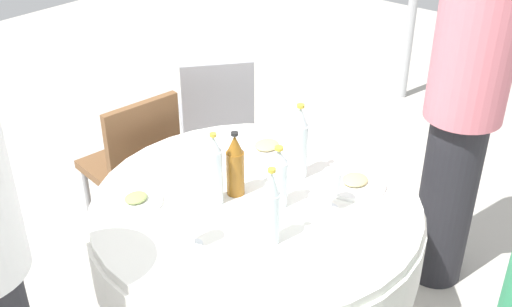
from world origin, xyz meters
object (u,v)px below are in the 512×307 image
object	(u,v)px
bottle_amber_right	(235,166)
person_west	(462,117)
bottle_clear_near	(214,171)
wine_glass_east	(332,181)
plate_left	(355,183)
plate_far	(267,148)
dining_table	(256,230)
wine_glass_front	(193,219)
bottle_clear_front	(271,209)
bottle_clear_east	(278,179)
bottle_clear_west	(299,144)
plate_south	(136,201)
chair_outer	(216,114)
chair_mid	(135,160)

from	to	relation	value
bottle_amber_right	person_west	size ratio (longest dim) A/B	0.16
bottle_clear_near	wine_glass_east	xyz separation A→B (m)	(0.25, -0.37, -0.02)
wine_glass_east	plate_left	size ratio (longest dim) A/B	0.66
bottle_amber_right	plate_far	bearing A→B (deg)	19.45
dining_table	wine_glass_east	distance (m)	0.40
wine_glass_front	plate_left	distance (m)	0.73
bottle_clear_front	bottle_clear_east	distance (m)	0.23
bottle_amber_right	plate_far	distance (m)	0.38
bottle_clear_west	bottle_clear_east	world-z (taller)	bottle_clear_west
plate_south	plate_far	bearing A→B (deg)	-10.88
bottle_clear_east	chair_outer	world-z (taller)	bottle_clear_east
person_west	chair_outer	bearing A→B (deg)	-149.11
dining_table	plate_far	xyz separation A→B (m)	(0.33, 0.21, 0.16)
wine_glass_front	chair_mid	distance (m)	1.08
plate_left	chair_outer	distance (m)	1.28
chair_outer	bottle_clear_near	bearing A→B (deg)	-97.49
chair_outer	bottle_clear_front	bearing A→B (deg)	-89.95
wine_glass_east	plate_far	distance (m)	0.52
dining_table	plate_far	size ratio (longest dim) A/B	5.11
bottle_amber_right	wine_glass_front	size ratio (longest dim) A/B	1.77
wine_glass_east	chair_outer	xyz separation A→B (m)	(0.63, 1.20, -0.34)
dining_table	plate_left	distance (m)	0.44
person_west	plate_far	bearing A→B (deg)	-112.60
bottle_clear_west	wine_glass_east	xyz separation A→B (m)	(-0.11, -0.23, -0.03)
dining_table	chair_mid	bearing A→B (deg)	82.19
bottle_clear_near	wine_glass_front	distance (m)	0.27
bottle_clear_front	person_west	distance (m)	1.10
bottle_clear_east	person_west	xyz separation A→B (m)	(0.88, -0.33, 0.03)
bottle_clear_front	plate_south	distance (m)	0.58
bottle_clear_front	plate_left	size ratio (longest dim) A/B	1.20
plate_south	chair_outer	distance (m)	1.26
dining_table	chair_outer	size ratio (longest dim) A/B	1.52
bottle_clear_west	bottle_clear_front	distance (m)	0.45
bottle_clear_near	chair_mid	world-z (taller)	bottle_clear_near
bottle_clear_west	plate_left	world-z (taller)	bottle_clear_west
chair_outer	bottle_clear_east	bearing A→B (deg)	-86.57
bottle_clear_east	wine_glass_east	xyz separation A→B (m)	(0.11, -0.17, 0.00)
bottle_amber_right	bottle_clear_west	xyz separation A→B (m)	(0.26, -0.11, 0.03)
wine_glass_front	chair_mid	bearing A→B (deg)	62.33
chair_mid	bottle_clear_near	bearing A→B (deg)	-98.97
dining_table	plate_far	distance (m)	0.42
bottle_amber_right	plate_south	bearing A→B (deg)	140.68
dining_table	bottle_clear_front	xyz separation A→B (m)	(-0.17, -0.21, 0.29)
bottle_clear_front	plate_south	world-z (taller)	bottle_clear_front
bottle_clear_west	plate_south	bearing A→B (deg)	147.50
bottle_clear_east	plate_left	bearing A→B (deg)	-26.35
bottle_amber_right	plate_left	size ratio (longest dim) A/B	1.09
bottle_clear_near	wine_glass_east	distance (m)	0.44
plate_left	plate_south	bearing A→B (deg)	138.53
wine_glass_front	chair_outer	size ratio (longest dim) A/B	0.18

